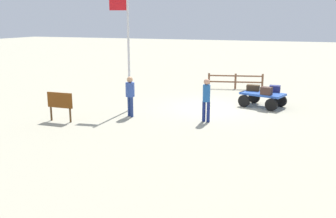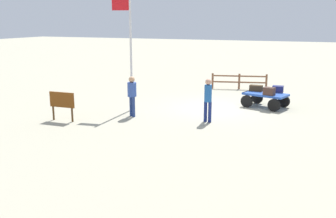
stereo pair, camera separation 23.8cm
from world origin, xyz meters
name	(u,v)px [view 1 (the left image)]	position (x,y,z in m)	size (l,w,h in m)	color
ground_plane	(212,108)	(0.00, 0.00, 0.00)	(120.00, 120.00, 0.00)	#ADA78E
luggage_cart	(262,97)	(-2.15, -1.05, 0.48)	(2.22, 1.74, 0.68)	#2852B1
suitcase_maroon	(275,89)	(-2.67, -1.55, 0.83)	(0.52, 0.40, 0.30)	navy
suitcase_tan	(266,91)	(-2.38, -0.65, 0.86)	(0.56, 0.46, 0.36)	#432C25
suitcase_grey	(253,88)	(-1.65, -1.45, 0.82)	(0.61, 0.31, 0.29)	#412E1A
worker_lead	(206,97)	(-0.39, 2.57, 1.02)	(0.35, 0.35, 1.77)	navy
worker_trailing	(130,93)	(2.86, 2.89, 1.04)	(0.52, 0.52, 1.73)	navy
flagpole	(127,46)	(3.53, 1.80, 2.94)	(0.92, 0.14, 5.05)	silver
signboard	(60,102)	(5.17, 4.64, 0.80)	(1.14, 0.11, 1.20)	#4C3319
wooden_fence	(235,80)	(0.01, -5.47, 0.53)	(3.20, 0.86, 0.92)	brown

